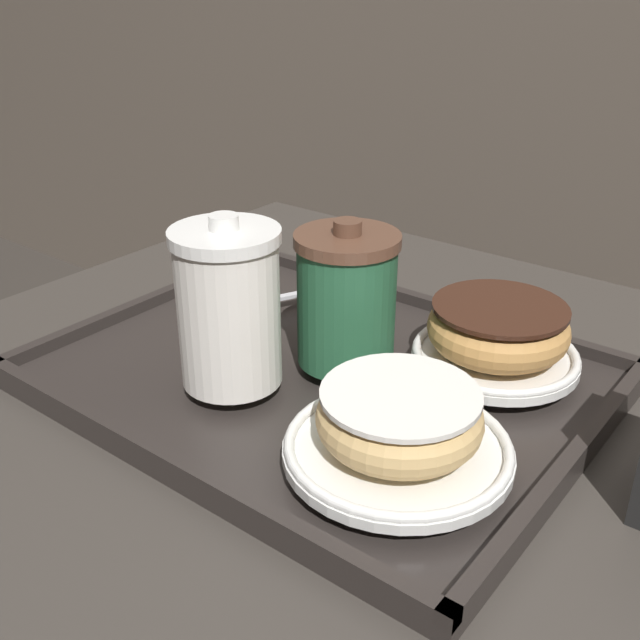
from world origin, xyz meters
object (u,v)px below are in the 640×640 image
(donut_chocolate_glazed, at_px, (399,416))
(spoon, at_px, (351,282))
(donut_plain, at_px, (498,327))
(coffee_cup_front, at_px, (229,306))
(coffee_cup_rear, at_px, (348,297))

(donut_chocolate_glazed, height_order, spoon, donut_chocolate_glazed)
(donut_plain, distance_m, spoon, 0.21)
(spoon, bearing_deg, donut_chocolate_glazed, -112.09)
(donut_plain, bearing_deg, coffee_cup_front, -135.10)
(coffee_cup_front, relative_size, coffee_cup_rear, 1.12)
(coffee_cup_front, height_order, donut_plain, coffee_cup_front)
(coffee_cup_front, xyz_separation_m, donut_chocolate_glazed, (0.17, -0.01, -0.03))
(coffee_cup_rear, relative_size, spoon, 0.90)
(coffee_cup_rear, xyz_separation_m, spoon, (-0.09, 0.13, -0.06))
(coffee_cup_rear, bearing_deg, donut_plain, 34.38)
(donut_chocolate_glazed, xyz_separation_m, donut_plain, (-0.01, 0.17, 0.00))
(coffee_cup_rear, distance_m, spoon, 0.17)
(spoon, bearing_deg, donut_plain, -81.16)
(coffee_cup_rear, bearing_deg, coffee_cup_front, -121.88)
(donut_chocolate_glazed, height_order, donut_plain, donut_plain)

